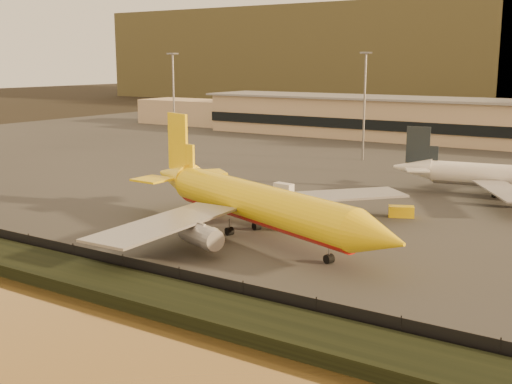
% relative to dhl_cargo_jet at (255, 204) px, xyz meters
% --- Properties ---
extents(ground, '(900.00, 900.00, 0.00)m').
position_rel_dhl_cargo_jet_xyz_m(ground, '(-5.71, -8.16, -4.79)').
color(ground, black).
rests_on(ground, ground).
extents(embankment, '(320.00, 7.00, 1.40)m').
position_rel_dhl_cargo_jet_xyz_m(embankment, '(-5.71, -25.16, -4.09)').
color(embankment, black).
rests_on(embankment, ground).
extents(tarmac, '(320.00, 220.00, 0.20)m').
position_rel_dhl_cargo_jet_xyz_m(tarmac, '(-5.71, 86.84, -4.69)').
color(tarmac, '#2D2D2D').
rests_on(tarmac, ground).
extents(perimeter_fence, '(300.00, 0.05, 2.20)m').
position_rel_dhl_cargo_jet_xyz_m(perimeter_fence, '(-5.71, -21.16, -3.49)').
color(perimeter_fence, black).
rests_on(perimeter_fence, tarmac).
extents(terminal_building, '(202.00, 25.00, 12.60)m').
position_rel_dhl_cargo_jet_xyz_m(terminal_building, '(-20.23, 117.39, 1.46)').
color(terminal_building, tan).
rests_on(terminal_building, tarmac).
extents(apron_light_masts, '(152.20, 12.20, 25.40)m').
position_rel_dhl_cargo_jet_xyz_m(apron_light_masts, '(9.29, 66.84, 10.92)').
color(apron_light_masts, slate).
rests_on(apron_light_masts, tarmac).
extents(dhl_cargo_jet, '(49.78, 47.25, 15.36)m').
position_rel_dhl_cargo_jet_xyz_m(dhl_cargo_jet, '(0.00, 0.00, 0.00)').
color(dhl_cargo_jet, yellow).
rests_on(dhl_cargo_jet, tarmac).
extents(white_narrowbody_jet, '(40.46, 39.10, 11.64)m').
position_rel_dhl_cargo_jet_xyz_m(white_narrowbody_jet, '(23.02, 45.98, -1.11)').
color(white_narrowbody_jet, white).
rests_on(white_narrowbody_jet, tarmac).
extents(gse_vehicle_yellow, '(4.15, 3.08, 1.70)m').
position_rel_dhl_cargo_jet_xyz_m(gse_vehicle_yellow, '(12.57, 21.48, -3.74)').
color(gse_vehicle_yellow, yellow).
rests_on(gse_vehicle_yellow, tarmac).
extents(gse_vehicle_white, '(3.81, 2.09, 1.63)m').
position_rel_dhl_cargo_jet_xyz_m(gse_vehicle_white, '(-12.01, 28.05, -3.77)').
color(gse_vehicle_white, white).
rests_on(gse_vehicle_white, tarmac).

